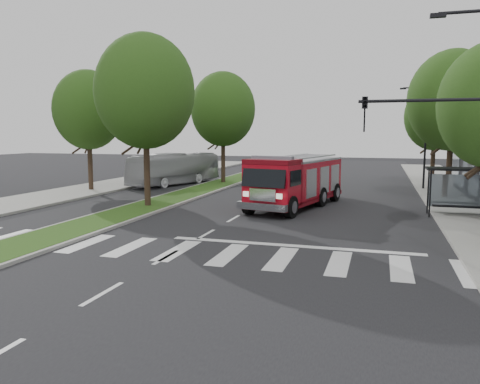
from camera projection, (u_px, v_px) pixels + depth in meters
The scene contains 14 objects.
ground at pixel (206, 234), 20.52m from camera, with size 140.00×140.00×0.00m, color black.
sidewalk_right at pixel (476, 211), 26.43m from camera, with size 5.00×80.00×0.15m, color gray.
sidewalk_left at pixel (69, 193), 34.15m from camera, with size 5.00×80.00×0.15m, color gray.
median at pixel (216, 185), 39.32m from camera, with size 3.00×50.00×0.15m.
bus_shelter at pixel (458, 178), 24.80m from camera, with size 3.20×1.60×2.61m.
tree_right_mid at pixel (453, 101), 29.72m from camera, with size 5.60×5.60×9.72m.
tree_right_far at pixel (435, 116), 39.31m from camera, with size 5.00×5.00×8.73m.
tree_median_near at pixel (145, 92), 27.08m from camera, with size 5.80×5.80×10.16m.
tree_median_far at pixel (223, 109), 40.43m from camera, with size 5.60×5.60×9.72m.
tree_left_mid at pixel (88, 110), 35.15m from camera, with size 5.20×5.20×9.16m.
streetlight_right_near at pixel (466, 125), 13.86m from camera, with size 4.08×0.22×8.00m.
streetlight_right_far at pixel (424, 133), 36.00m from camera, with size 2.11×0.20×8.00m.
fire_engine at pixel (296, 182), 27.97m from camera, with size 4.78×9.67×3.22m.
city_bus at pixel (175, 169), 40.44m from camera, with size 2.30×9.81×2.73m, color #ACACB1.
Camera 1 is at (7.23, -18.84, 4.40)m, focal length 35.00 mm.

